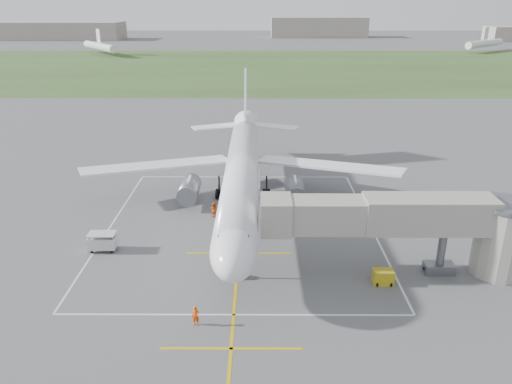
{
  "coord_description": "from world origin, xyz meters",
  "views": [
    {
      "loc": [
        1.87,
        -52.51,
        22.84
      ],
      "look_at": [
        1.65,
        -4.0,
        4.0
      ],
      "focal_mm": 35.0,
      "sensor_mm": 36.0,
      "label": 1
    }
  ],
  "objects_px": {
    "jet_bridge": "(419,224)",
    "ramp_worker_wing": "(214,210)",
    "gpu_unit": "(383,277)",
    "ramp_worker_nose": "(196,316)",
    "airliner": "(242,174)",
    "baggage_cart": "(103,242)"
  },
  "relations": [
    {
      "from": "airliner",
      "to": "jet_bridge",
      "type": "height_order",
      "value": "airliner"
    },
    {
      "from": "jet_bridge",
      "to": "baggage_cart",
      "type": "distance_m",
      "value": 29.43
    },
    {
      "from": "gpu_unit",
      "to": "ramp_worker_wing",
      "type": "relative_size",
      "value": 0.98
    },
    {
      "from": "airliner",
      "to": "baggage_cart",
      "type": "relative_size",
      "value": 17.74
    },
    {
      "from": "airliner",
      "to": "ramp_worker_wing",
      "type": "height_order",
      "value": "airliner"
    },
    {
      "from": "gpu_unit",
      "to": "ramp_worker_wing",
      "type": "xyz_separation_m",
      "value": [
        -15.61,
        13.96,
        0.24
      ]
    },
    {
      "from": "gpu_unit",
      "to": "ramp_worker_nose",
      "type": "height_order",
      "value": "ramp_worker_nose"
    },
    {
      "from": "airliner",
      "to": "ramp_worker_nose",
      "type": "height_order",
      "value": "airliner"
    },
    {
      "from": "gpu_unit",
      "to": "baggage_cart",
      "type": "height_order",
      "value": "baggage_cart"
    },
    {
      "from": "jet_bridge",
      "to": "ramp_worker_wing",
      "type": "bearing_deg",
      "value": 147.2
    },
    {
      "from": "gpu_unit",
      "to": "ramp_worker_nose",
      "type": "xyz_separation_m",
      "value": [
        -15.36,
        -5.89,
        0.16
      ]
    },
    {
      "from": "airliner",
      "to": "ramp_worker_wing",
      "type": "relative_size",
      "value": 26.68
    },
    {
      "from": "airliner",
      "to": "gpu_unit",
      "type": "xyz_separation_m",
      "value": [
        12.59,
        -16.13,
        -3.76
      ]
    },
    {
      "from": "jet_bridge",
      "to": "gpu_unit",
      "type": "bearing_deg",
      "value": -149.02
    },
    {
      "from": "gpu_unit",
      "to": "ramp_worker_wing",
      "type": "distance_m",
      "value": 20.94
    },
    {
      "from": "airliner",
      "to": "jet_bridge",
      "type": "relative_size",
      "value": 2.0
    },
    {
      "from": "jet_bridge",
      "to": "baggage_cart",
      "type": "relative_size",
      "value": 8.88
    },
    {
      "from": "jet_bridge",
      "to": "airliner",
      "type": "bearing_deg",
      "value": 137.81
    },
    {
      "from": "baggage_cart",
      "to": "airliner",
      "type": "bearing_deg",
      "value": 36.48
    },
    {
      "from": "ramp_worker_nose",
      "to": "baggage_cart",
      "type": "bearing_deg",
      "value": 134.88
    },
    {
      "from": "airliner",
      "to": "ramp_worker_nose",
      "type": "distance_m",
      "value": 22.49
    },
    {
      "from": "airliner",
      "to": "ramp_worker_nose",
      "type": "relative_size",
      "value": 29.48
    }
  ]
}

